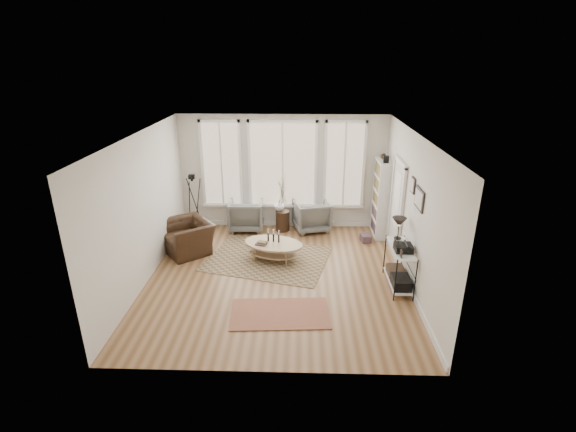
{
  "coord_description": "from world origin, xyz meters",
  "views": [
    {
      "loc": [
        0.45,
        -7.5,
        4.28
      ],
      "look_at": [
        0.2,
        0.6,
        1.1
      ],
      "focal_mm": 26.0,
      "sensor_mm": 36.0,
      "label": 1
    }
  ],
  "objects_px": {
    "side_table": "(283,204)",
    "accent_chair": "(187,237)",
    "low_shelf": "(399,263)",
    "bookcase": "(381,198)",
    "coffee_table": "(273,246)",
    "armchair_left": "(246,215)",
    "armchair_right": "(311,215)"
  },
  "relations": [
    {
      "from": "armchair_left",
      "to": "accent_chair",
      "type": "relative_size",
      "value": 0.79
    },
    {
      "from": "coffee_table",
      "to": "armchair_right",
      "type": "height_order",
      "value": "armchair_right"
    },
    {
      "from": "side_table",
      "to": "coffee_table",
      "type": "bearing_deg",
      "value": -94.77
    },
    {
      "from": "low_shelf",
      "to": "side_table",
      "type": "distance_m",
      "value": 3.6
    },
    {
      "from": "accent_chair",
      "to": "armchair_left",
      "type": "bearing_deg",
      "value": 99.52
    },
    {
      "from": "side_table",
      "to": "bookcase",
      "type": "bearing_deg",
      "value": -4.13
    },
    {
      "from": "bookcase",
      "to": "armchair_left",
      "type": "bearing_deg",
      "value": 176.17
    },
    {
      "from": "coffee_table",
      "to": "side_table",
      "type": "bearing_deg",
      "value": 85.23
    },
    {
      "from": "coffee_table",
      "to": "accent_chair",
      "type": "relative_size",
      "value": 1.33
    },
    {
      "from": "bookcase",
      "to": "coffee_table",
      "type": "relative_size",
      "value": 1.39
    },
    {
      "from": "armchair_right",
      "to": "accent_chair",
      "type": "xyz_separation_m",
      "value": [
        -2.86,
        -1.34,
        -0.03
      ]
    },
    {
      "from": "low_shelf",
      "to": "accent_chair",
      "type": "xyz_separation_m",
      "value": [
        -4.5,
        1.41,
        -0.15
      ]
    },
    {
      "from": "bookcase",
      "to": "accent_chair",
      "type": "distance_m",
      "value": 4.73
    },
    {
      "from": "low_shelf",
      "to": "accent_chair",
      "type": "distance_m",
      "value": 4.72
    },
    {
      "from": "bookcase",
      "to": "side_table",
      "type": "bearing_deg",
      "value": 175.87
    },
    {
      "from": "armchair_left",
      "to": "side_table",
      "type": "distance_m",
      "value": 0.99
    },
    {
      "from": "low_shelf",
      "to": "coffee_table",
      "type": "relative_size",
      "value": 0.88
    },
    {
      "from": "side_table",
      "to": "accent_chair",
      "type": "distance_m",
      "value": 2.51
    },
    {
      "from": "low_shelf",
      "to": "armchair_left",
      "type": "bearing_deg",
      "value": 140.3
    },
    {
      "from": "armchair_right",
      "to": "bookcase",
      "type": "bearing_deg",
      "value": 157.51
    },
    {
      "from": "armchair_left",
      "to": "accent_chair",
      "type": "xyz_separation_m",
      "value": [
        -1.19,
        -1.34,
        -0.04
      ]
    },
    {
      "from": "low_shelf",
      "to": "side_table",
      "type": "height_order",
      "value": "side_table"
    },
    {
      "from": "bookcase",
      "to": "armchair_left",
      "type": "distance_m",
      "value": 3.42
    },
    {
      "from": "side_table",
      "to": "armchair_left",
      "type": "bearing_deg",
      "value": 176.97
    },
    {
      "from": "armchair_right",
      "to": "low_shelf",
      "type": "bearing_deg",
      "value": 105.89
    },
    {
      "from": "bookcase",
      "to": "coffee_table",
      "type": "distance_m",
      "value": 3.03
    },
    {
      "from": "side_table",
      "to": "low_shelf",
      "type": "bearing_deg",
      "value": -48.64
    },
    {
      "from": "bookcase",
      "to": "coffee_table",
      "type": "height_order",
      "value": "bookcase"
    },
    {
      "from": "armchair_left",
      "to": "armchair_right",
      "type": "height_order",
      "value": "armchair_left"
    },
    {
      "from": "armchair_left",
      "to": "armchair_right",
      "type": "relative_size",
      "value": 1.01
    },
    {
      "from": "armchair_right",
      "to": "accent_chair",
      "type": "relative_size",
      "value": 0.78
    },
    {
      "from": "bookcase",
      "to": "armchair_right",
      "type": "bearing_deg",
      "value": 172.43
    }
  ]
}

